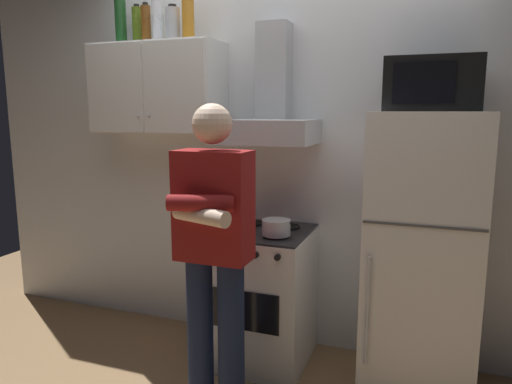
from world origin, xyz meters
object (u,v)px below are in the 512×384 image
at_px(person_standing, 214,250).
at_px(cooking_pot, 276,227).
at_px(upper_cabinet, 158,89).
at_px(refrigerator, 421,256).
at_px(range_hood, 269,112).
at_px(microwave, 432,85).
at_px(bottle_liquor_amber, 188,15).
at_px(bottle_canister_steel, 173,25).
at_px(bottle_vodka_clear, 157,18).
at_px(bottle_wine_green, 121,21).
at_px(stove_oven, 262,295).
at_px(bottle_beer_brown, 146,24).
at_px(bottle_olive_oil, 137,26).

height_order(person_standing, cooking_pot, person_standing).
xyz_separation_m(upper_cabinet, refrigerator, (1.75, -0.12, -0.95)).
xyz_separation_m(range_hood, person_standing, (-0.05, -0.73, -0.70)).
xyz_separation_m(microwave, bottle_liquor_amber, (-1.51, 0.11, 0.47)).
bearing_deg(upper_cabinet, bottle_canister_steel, 3.48).
relative_size(microwave, bottle_canister_steel, 2.03).
bearing_deg(bottle_canister_steel, range_hood, -0.55).
bearing_deg(cooking_pot, bottle_vodka_clear, 166.24).
height_order(person_standing, bottle_liquor_amber, bottle_liquor_amber).
relative_size(refrigerator, person_standing, 0.98).
xyz_separation_m(upper_cabinet, bottle_wine_green, (-0.27, 0.00, 0.46)).
bearing_deg(microwave, bottle_canister_steel, 175.98).
bearing_deg(refrigerator, microwave, 90.90).
height_order(stove_oven, bottle_vodka_clear, bottle_vodka_clear).
xyz_separation_m(person_standing, bottle_beer_brown, (-0.81, 0.70, 1.27)).
height_order(bottle_liquor_amber, bottle_beer_brown, bottle_liquor_amber).
relative_size(bottle_vodka_clear, bottle_olive_oil, 1.20).
relative_size(stove_oven, person_standing, 0.53).
xyz_separation_m(bottle_vodka_clear, bottle_olive_oil, (-0.18, 0.04, -0.03)).
distance_m(refrigerator, microwave, 0.94).
height_order(person_standing, bottle_wine_green, bottle_wine_green).
bearing_deg(stove_oven, person_standing, -94.72).
height_order(stove_oven, microwave, microwave).
height_order(cooking_pot, bottle_wine_green, bottle_wine_green).
height_order(range_hood, person_standing, range_hood).
bearing_deg(bottle_wine_green, person_standing, -35.60).
xyz_separation_m(stove_oven, range_hood, (0.00, 0.13, 1.16)).
distance_m(microwave, bottle_wine_green, 2.08).
distance_m(range_hood, person_standing, 1.01).
xyz_separation_m(refrigerator, person_standing, (-1.00, -0.61, 0.10)).
bearing_deg(bottle_olive_oil, stove_oven, -8.71).
relative_size(cooking_pot, bottle_wine_green, 0.81).
distance_m(upper_cabinet, refrigerator, 2.00).
distance_m(refrigerator, bottle_olive_oil, 2.35).
xyz_separation_m(microwave, bottle_vodka_clear, (-1.72, 0.08, 0.46)).
bearing_deg(bottle_canister_steel, bottle_beer_brown, -169.38).
bearing_deg(microwave, cooking_pot, -170.43).
relative_size(person_standing, bottle_canister_steel, 6.94).
height_order(person_standing, bottle_vodka_clear, bottle_vodka_clear).
bearing_deg(bottle_olive_oil, range_hood, -1.19).
xyz_separation_m(refrigerator, bottle_vodka_clear, (-1.72, 0.10, 1.40)).
relative_size(bottle_beer_brown, bottle_olive_oil, 0.98).
height_order(bottle_wine_green, bottle_olive_oil, bottle_wine_green).
xyz_separation_m(range_hood, bottle_wine_green, (-1.07, 0.00, 0.61)).
height_order(stove_oven, cooking_pot, cooking_pot).
relative_size(bottle_wine_green, bottle_beer_brown, 1.30).
xyz_separation_m(bottle_beer_brown, bottle_canister_steel, (0.18, 0.03, -0.01)).
relative_size(refrigerator, bottle_olive_oil, 6.12).
height_order(upper_cabinet, microwave, upper_cabinet).
bearing_deg(bottle_wine_green, range_hood, -0.06).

